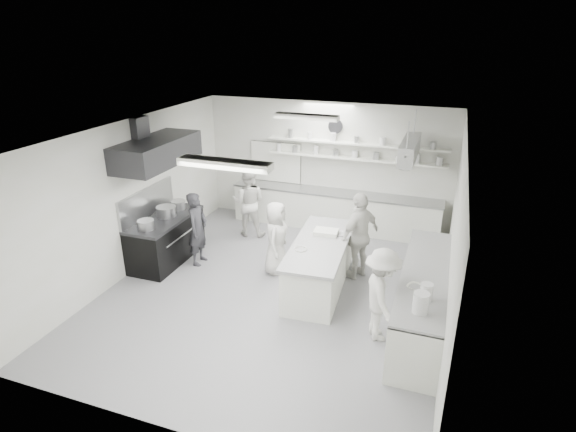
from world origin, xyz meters
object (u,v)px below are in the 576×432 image
(back_counter, at_px, (334,210))
(cook_back, at_px, (249,202))
(stove, at_px, (166,240))
(right_counter, at_px, (423,299))
(cook_stove, at_px, (198,229))
(prep_island, at_px, (319,266))

(back_counter, relative_size, cook_back, 3.07)
(back_counter, distance_m, cook_back, 2.10)
(stove, height_order, right_counter, right_counter)
(stove, height_order, cook_back, cook_back)
(cook_stove, distance_m, cook_back, 1.71)
(back_counter, height_order, right_counter, right_counter)
(stove, xyz_separation_m, back_counter, (2.90, 2.80, 0.01))
(stove, height_order, cook_stove, cook_stove)
(cook_back, bearing_deg, stove, 47.34)
(prep_island, bearing_deg, cook_back, 137.75)
(stove, xyz_separation_m, right_counter, (5.25, -0.60, 0.02))
(back_counter, relative_size, cook_stove, 3.24)
(prep_island, distance_m, cook_stove, 2.65)
(stove, xyz_separation_m, cook_stove, (0.71, 0.11, 0.32))
(right_counter, distance_m, cook_stove, 4.61)
(stove, distance_m, cook_stove, 0.78)
(stove, distance_m, back_counter, 4.03)
(back_counter, xyz_separation_m, cook_back, (-1.79, -1.03, 0.35))
(stove, relative_size, back_counter, 0.36)
(back_counter, relative_size, right_counter, 1.52)
(right_counter, height_order, cook_back, cook_back)
(back_counter, height_order, prep_island, back_counter)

